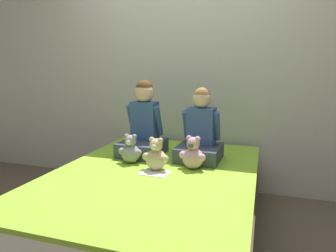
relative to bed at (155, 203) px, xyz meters
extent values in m
plane|color=brown|center=(0.00, 0.00, -0.24)|extent=(14.00, 14.00, 0.00)
cube|color=beige|center=(0.00, 1.06, 1.01)|extent=(8.00, 0.06, 2.50)
cube|color=#473828|center=(0.00, 0.00, -0.13)|extent=(1.45, 1.95, 0.23)
cube|color=white|center=(0.00, 0.00, 0.10)|extent=(1.43, 1.92, 0.24)
cube|color=#8CC633|center=(0.00, 0.00, 0.23)|extent=(1.44, 1.94, 0.03)
cube|color=#384251|center=(-0.25, 0.38, 0.31)|extent=(0.36, 0.41, 0.12)
cube|color=#33518E|center=(-0.25, 0.44, 0.54)|extent=(0.23, 0.15, 0.34)
sphere|color=beige|center=(-0.25, 0.44, 0.79)|extent=(0.17, 0.17, 0.17)
sphere|color=brown|center=(-0.25, 0.44, 0.82)|extent=(0.15, 0.15, 0.15)
cylinder|color=#33518E|center=(-0.38, 0.44, 0.55)|extent=(0.06, 0.15, 0.27)
cylinder|color=#33518E|center=(-0.12, 0.43, 0.55)|extent=(0.06, 0.15, 0.27)
cube|color=#384251|center=(0.25, 0.38, 0.31)|extent=(0.36, 0.38, 0.12)
cube|color=#33518E|center=(0.26, 0.43, 0.52)|extent=(0.23, 0.17, 0.31)
sphere|color=beige|center=(0.26, 0.43, 0.75)|extent=(0.15, 0.15, 0.15)
sphere|color=#A37A42|center=(0.26, 0.43, 0.77)|extent=(0.14, 0.14, 0.14)
cylinder|color=#33518E|center=(0.13, 0.44, 0.53)|extent=(0.06, 0.14, 0.25)
cylinder|color=#33518E|center=(0.38, 0.43, 0.53)|extent=(0.06, 0.14, 0.25)
sphere|color=#939399|center=(-0.25, 0.14, 0.32)|extent=(0.15, 0.15, 0.15)
sphere|color=#939399|center=(-0.25, 0.14, 0.43)|extent=(0.09, 0.09, 0.09)
sphere|color=beige|center=(-0.25, 0.10, 0.42)|extent=(0.04, 0.04, 0.04)
sphere|color=#939399|center=(-0.29, 0.14, 0.46)|extent=(0.04, 0.04, 0.04)
sphere|color=#939399|center=(-0.22, 0.14, 0.46)|extent=(0.04, 0.04, 0.04)
sphere|color=#939399|center=(-0.32, 0.12, 0.34)|extent=(0.06, 0.06, 0.06)
sphere|color=#939399|center=(-0.18, 0.13, 0.34)|extent=(0.06, 0.06, 0.06)
sphere|color=#DBA3B2|center=(0.25, 0.15, 0.33)|extent=(0.16, 0.16, 0.16)
sphere|color=#DBA3B2|center=(0.25, 0.15, 0.44)|extent=(0.10, 0.10, 0.10)
sphere|color=#4C4742|center=(0.25, 0.11, 0.44)|extent=(0.04, 0.04, 0.04)
sphere|color=#DBA3B2|center=(0.22, 0.16, 0.48)|extent=(0.04, 0.04, 0.04)
sphere|color=#DBA3B2|center=(0.29, 0.15, 0.48)|extent=(0.04, 0.04, 0.04)
sphere|color=#DBA3B2|center=(0.18, 0.15, 0.35)|extent=(0.06, 0.06, 0.06)
sphere|color=#DBA3B2|center=(0.33, 0.12, 0.35)|extent=(0.06, 0.06, 0.06)
sphere|color=#D1B78E|center=(0.00, 0.04, 0.33)|extent=(0.16, 0.16, 0.16)
sphere|color=#D1B78E|center=(0.00, 0.04, 0.44)|extent=(0.10, 0.10, 0.10)
sphere|color=beige|center=(0.00, 0.00, 0.43)|extent=(0.04, 0.04, 0.04)
sphere|color=#D1B78E|center=(-0.03, 0.04, 0.48)|extent=(0.04, 0.04, 0.04)
sphere|color=#D1B78E|center=(0.04, 0.04, 0.48)|extent=(0.04, 0.04, 0.04)
sphere|color=#D1B78E|center=(-0.07, 0.03, 0.35)|extent=(0.06, 0.06, 0.06)
sphere|color=#D1B78E|center=(0.07, 0.02, 0.35)|extent=(0.06, 0.06, 0.06)
cube|color=white|center=(0.01, -0.03, 0.25)|extent=(0.21, 0.15, 0.00)
camera|label=1|loc=(0.74, -1.97, 0.99)|focal=32.00mm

